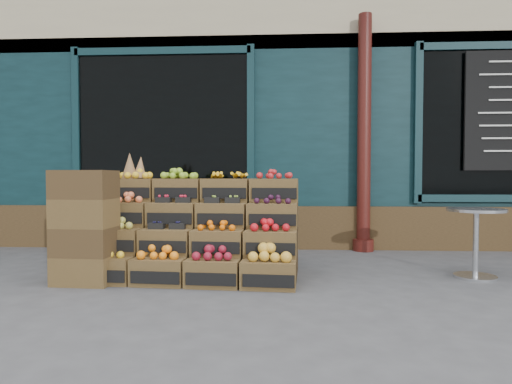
{
  "coord_description": "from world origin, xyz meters",
  "views": [
    {
      "loc": [
        0.04,
        -3.84,
        1.01
      ],
      "look_at": [
        -0.2,
        0.7,
        0.85
      ],
      "focal_mm": 30.0,
      "sensor_mm": 36.0,
      "label": 1
    }
  ],
  "objects": [
    {
      "name": "ground",
      "position": [
        0.0,
        0.0,
        0.0
      ],
      "size": [
        60.0,
        60.0,
        0.0
      ],
      "primitive_type": "plane",
      "color": "#434346",
      "rests_on": "ground"
    },
    {
      "name": "shop_facade",
      "position": [
        0.0,
        5.11,
        2.4
      ],
      "size": [
        12.0,
        6.24,
        4.8
      ],
      "color": "black",
      "rests_on": "ground"
    },
    {
      "name": "crate_display",
      "position": [
        -0.8,
        0.51,
        0.39
      ],
      "size": [
        2.1,
        1.13,
        1.28
      ],
      "rotation": [
        0.0,
        0.0,
        -0.07
      ],
      "color": "brown",
      "rests_on": "ground"
    },
    {
      "name": "spare_crates",
      "position": [
        -1.79,
        0.09,
        0.54
      ],
      "size": [
        0.56,
        0.4,
        1.07
      ],
      "rotation": [
        0.0,
        0.0,
        -0.06
      ],
      "color": "brown",
      "rests_on": "ground"
    },
    {
      "name": "bistro_table",
      "position": [
        2.0,
        0.5,
        0.43
      ],
      "size": [
        0.55,
        0.55,
        0.7
      ],
      "rotation": [
        0.0,
        0.0,
        -0.1
      ],
      "color": "silver",
      "rests_on": "ground"
    },
    {
      "name": "shopkeeper",
      "position": [
        -1.28,
        3.0,
        0.93
      ],
      "size": [
        0.78,
        0.62,
        1.87
      ],
      "primitive_type": "imported",
      "rotation": [
        0.0,
        0.0,
        3.43
      ],
      "color": "#1A5C22",
      "rests_on": "ground"
    }
  ]
}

